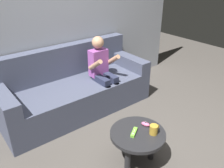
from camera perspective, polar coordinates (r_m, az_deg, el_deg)
The scene contains 8 objects.
ground_plane at distance 2.56m, azimuth 10.39°, elevation -19.55°, with size 8.49×8.49×0.00m, color #4C4742.
wall_back at distance 3.33m, azimuth -13.21°, elevation 16.10°, with size 4.24×0.05×2.50m, color #999EA8.
couch at distance 3.30m, azimuth -9.08°, elevation -1.30°, with size 2.06×0.80×0.86m.
person_seated_on_couch at distance 3.20m, azimuth -2.36°, elevation 3.64°, with size 0.35×0.43×1.01m.
coffee_table at distance 2.37m, azimuth 6.14°, elevation -12.96°, with size 0.54×0.54×0.39m.
game_remote_lime_near_edge at distance 2.30m, azimuth 5.40°, elevation -11.67°, with size 0.14×0.11×0.03m.
nunchuk_pink at distance 2.40m, azimuth 8.20°, elevation -9.69°, with size 0.07×0.10×0.05m.
coffee_mug at distance 2.30m, azimuth 10.20°, elevation -10.90°, with size 0.12×0.08×0.09m.
Camera 1 is at (-1.41, -1.08, 1.84)m, focal length 37.38 mm.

